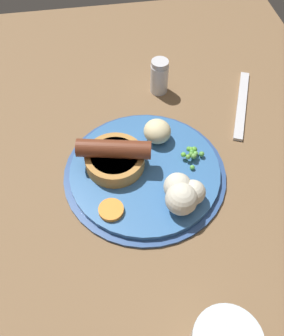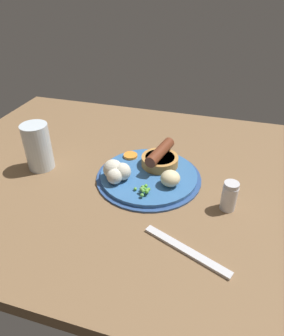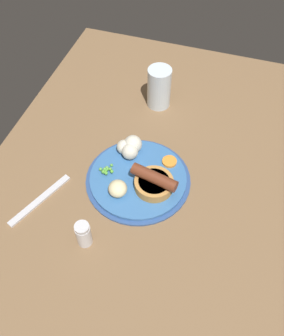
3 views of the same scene
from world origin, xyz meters
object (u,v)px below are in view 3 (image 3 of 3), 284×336
(dinner_plate, at_px, (138,179))
(cauliflower_floret, at_px, (130,147))
(drinking_glass, at_px, (159,87))
(salt_shaker, at_px, (84,234))
(sausage_pudding, at_px, (154,182))
(pea_pile, at_px, (106,170))
(carrot_slice_0, at_px, (169,162))
(fork, at_px, (40,200))
(potato_chunk_0, at_px, (118,189))

(dinner_plate, xyz_separation_m, cauliflower_floret, (0.07, 0.04, 0.03))
(drinking_glass, height_order, salt_shaker, drinking_glass)
(sausage_pudding, distance_m, drinking_glass, 0.31)
(dinner_plate, bearing_deg, cauliflower_floret, 32.85)
(pea_pile, distance_m, drinking_glass, 0.30)
(carrot_slice_0, xyz_separation_m, fork, (-0.19, 0.26, -0.01))
(fork, height_order, salt_shaker, salt_shaker)
(potato_chunk_0, bearing_deg, carrot_slice_0, -35.84)
(sausage_pudding, bearing_deg, potato_chunk_0, -138.51)
(salt_shaker, bearing_deg, cauliflower_floret, -3.48)
(cauliflower_floret, distance_m, potato_chunk_0, 0.13)
(cauliflower_floret, bearing_deg, salt_shaker, 176.52)
(dinner_plate, bearing_deg, potato_chunk_0, 152.82)
(dinner_plate, bearing_deg, sausage_pudding, -110.36)
(carrot_slice_0, height_order, drinking_glass, drinking_glass)
(salt_shaker, bearing_deg, potato_chunk_0, -12.29)
(sausage_pudding, xyz_separation_m, potato_chunk_0, (-0.04, 0.08, -0.00))
(cauliflower_floret, relative_size, carrot_slice_0, 1.82)
(fork, bearing_deg, cauliflower_floret, -16.78)
(potato_chunk_0, relative_size, fork, 0.26)
(sausage_pudding, relative_size, drinking_glass, 0.96)
(cauliflower_floret, relative_size, potato_chunk_0, 1.47)
(pea_pile, bearing_deg, sausage_pudding, -93.13)
(cauliflower_floret, height_order, salt_shaker, salt_shaker)
(salt_shaker, bearing_deg, dinner_plate, -17.17)
(drinking_glass, bearing_deg, salt_shaker, 176.37)
(salt_shaker, bearing_deg, drinking_glass, -3.63)
(pea_pile, relative_size, fork, 0.22)
(cauliflower_floret, height_order, drinking_glass, drinking_glass)
(cauliflower_floret, bearing_deg, sausage_pudding, -133.58)
(sausage_pudding, xyz_separation_m, cauliflower_floret, (0.08, 0.09, 0.00))
(cauliflower_floret, distance_m, salt_shaker, 0.26)
(sausage_pudding, distance_m, salt_shaker, 0.20)
(dinner_plate, distance_m, sausage_pudding, 0.06)
(cauliflower_floret, bearing_deg, dinner_plate, -147.15)
(potato_chunk_0, distance_m, drinking_glass, 0.34)
(drinking_glass, bearing_deg, fork, 156.95)
(dinner_plate, relative_size, potato_chunk_0, 5.64)
(pea_pile, distance_m, cauliflower_floret, 0.09)
(potato_chunk_0, bearing_deg, cauliflower_floret, 5.93)
(dinner_plate, distance_m, cauliflower_floret, 0.09)
(fork, bearing_deg, carrot_slice_0, -31.11)
(cauliflower_floret, bearing_deg, potato_chunk_0, -174.07)
(sausage_pudding, relative_size, cauliflower_floret, 1.72)
(dinner_plate, relative_size, drinking_glass, 2.15)
(cauliflower_floret, xyz_separation_m, drinking_glass, (0.21, -0.01, 0.02))
(carrot_slice_0, xyz_separation_m, salt_shaker, (-0.26, 0.12, 0.02))
(carrot_slice_0, relative_size, drinking_glass, 0.31)
(cauliflower_floret, bearing_deg, fork, 140.65)
(sausage_pudding, height_order, pea_pile, sausage_pudding)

